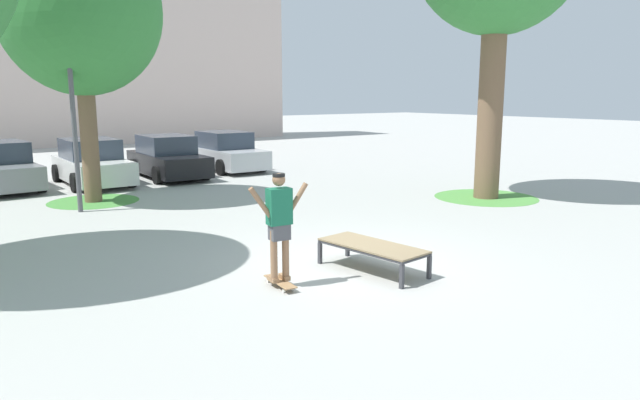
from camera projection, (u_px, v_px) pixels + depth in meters
ground_plane at (352, 264)px, 10.19m from camera, size 120.00×120.00×0.00m
building_facade at (2, 14)px, 31.45m from camera, size 33.37×4.00×14.40m
skate_box at (372, 247)px, 9.75m from camera, size 0.99×1.98×0.46m
skateboard at (280, 282)px, 9.01m from camera, size 0.28×0.82×0.09m
skater at (279, 219)px, 8.83m from camera, size 1.00×0.31×1.69m
grass_patch_near_right at (486, 197)px, 16.76m from camera, size 2.93×2.93×0.01m
tree_mid_back at (80, 12)px, 15.23m from camera, size 4.23×4.23×7.34m
grass_patch_mid_back at (94, 201)px, 16.15m from camera, size 2.44×2.44×0.01m
car_white at (92, 164)px, 19.09m from camera, size 1.95×4.21×1.50m
car_black at (168, 158)px, 20.67m from camera, size 2.01×4.25×1.50m
car_silver at (226, 152)px, 22.71m from camera, size 1.96×4.22×1.50m
light_post at (69, 57)px, 14.04m from camera, size 0.36×0.36×5.83m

